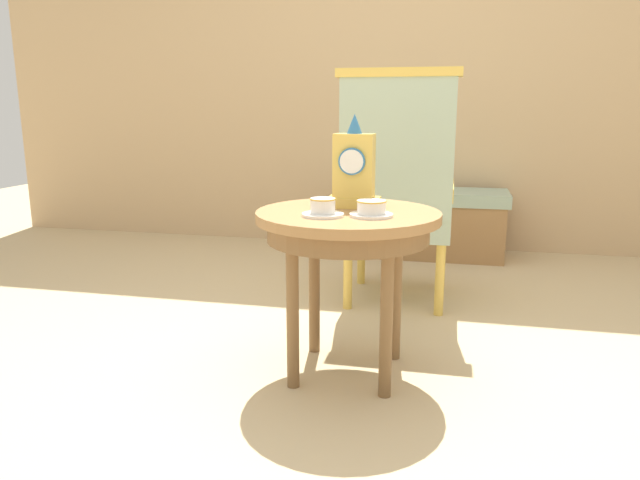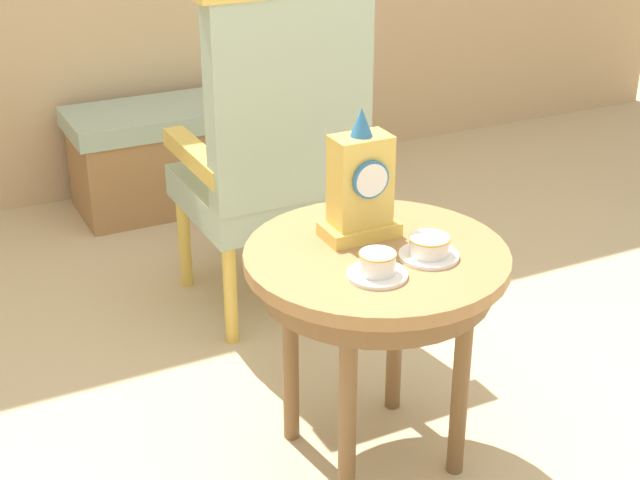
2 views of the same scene
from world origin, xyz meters
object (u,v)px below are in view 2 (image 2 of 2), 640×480
Objects in this scene: teacup_left at (377,266)px; window_bench at (195,151)px; teacup_right at (429,248)px; mantel_clock at (361,187)px; armchair at (276,149)px; side_table at (376,279)px.

teacup_left is 0.13× the size of window_bench.
teacup_left is 0.97× the size of teacup_right.
teacup_left is 0.42× the size of mantel_clock.
armchair is (0.00, 0.91, -0.04)m from teacup_right.
mantel_clock is at bearing 116.80° from teacup_right.
teacup_left reaches higher than teacup_right.
mantel_clock reaches higher than teacup_right.
teacup_left is 2.06m from window_bench.
teacup_left is 0.25m from mantel_clock.
teacup_left is at bearing -119.04° from side_table.
teacup_right reaches higher than window_bench.
armchair is 1.08× the size of window_bench.
armchair is 1.13m from window_bench.
side_table is 0.83m from armchair.
mantel_clock is at bearing 71.93° from teacup_left.
teacup_left is (-0.07, -0.12, 0.10)m from side_table.
side_table is 0.16m from teacup_right.
side_table is 0.23m from mantel_clock.
side_table is at bearing -92.16° from mantel_clock.
teacup_left is 0.16m from teacup_right.
mantel_clock is 0.32× the size of window_bench.
mantel_clock reaches higher than side_table.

